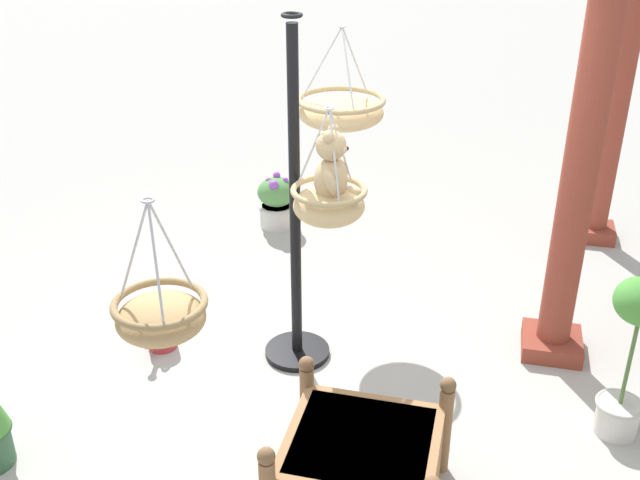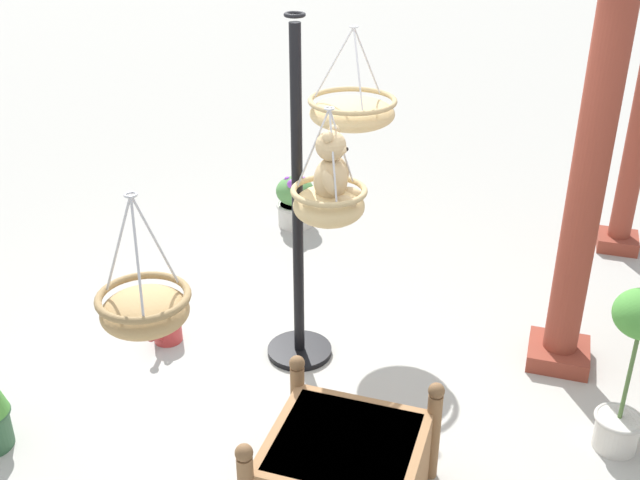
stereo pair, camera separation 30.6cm
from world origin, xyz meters
name	(u,v)px [view 1 (the left image)]	position (x,y,z in m)	size (l,w,h in m)	color
ground_plane	(315,372)	(0.00, 0.00, 0.00)	(40.00, 40.00, 0.00)	#ADAAA3
display_pole_central	(296,265)	(-0.17, -0.16, 0.69)	(0.44, 0.44, 2.29)	black
hanging_basket_with_teddy	(329,203)	(-0.02, 0.09, 1.23)	(0.45, 0.45, 0.71)	tan
teddy_bear	(333,171)	(-0.02, 0.11, 1.43)	(0.32, 0.28, 0.46)	tan
hanging_basket_left_high	(341,111)	(-1.07, -0.07, 1.46)	(0.62, 0.62, 0.71)	tan
hanging_basket_right_low	(161,315)	(1.30, -0.40, 1.19)	(0.44, 0.44, 0.69)	tan
greenhouse_pillar_left	(583,153)	(-0.61, 1.53, 1.45)	(0.42, 0.42, 3.00)	brown
greenhouse_pillar_far_back	(622,83)	(-2.49, 1.95, 1.41)	(0.35, 0.35, 2.92)	brown
wooden_planter_box	(361,469)	(1.07, 0.51, 0.25)	(0.83, 0.86, 0.62)	#9E7047
potted_plant_fern_front	(633,348)	(0.16, 1.87, 0.60)	(0.31, 0.31, 1.04)	beige
potted_plant_bushy_green	(277,201)	(-2.07, -0.86, 0.24)	(0.35, 0.35, 0.51)	beige
watering_can	(161,335)	(-0.03, -1.10, 0.10)	(0.35, 0.20, 0.30)	#B23333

